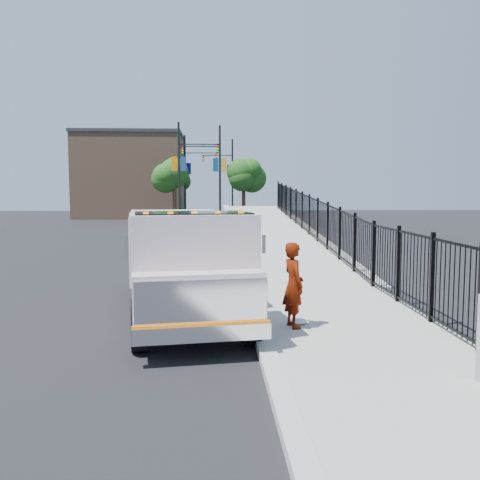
{
  "coord_description": "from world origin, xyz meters",
  "views": [
    {
      "loc": [
        -0.9,
        -10.55,
        2.85
      ],
      "look_at": [
        -0.27,
        2.0,
        1.64
      ],
      "focal_mm": 40.0,
      "sensor_mm": 36.0,
      "label": 1
    }
  ],
  "objects": [
    {
      "name": "ground",
      "position": [
        0.0,
        0.0,
        0.0
      ],
      "size": [
        120.0,
        120.0,
        0.0
      ],
      "primitive_type": "plane",
      "color": "black",
      "rests_on": "ground"
    },
    {
      "name": "sidewalk",
      "position": [
        1.93,
        -2.0,
        0.06
      ],
      "size": [
        3.55,
        12.0,
        0.12
      ],
      "primitive_type": "cube",
      "color": "#9E998E",
      "rests_on": "ground"
    },
    {
      "name": "curb",
      "position": [
        0.0,
        -2.0,
        0.08
      ],
      "size": [
        0.3,
        12.0,
        0.16
      ],
      "primitive_type": "cube",
      "color": "#ADAAA3",
      "rests_on": "ground"
    },
    {
      "name": "ramp",
      "position": [
        2.12,
        16.0,
        0.0
      ],
      "size": [
        3.95,
        24.06,
        3.19
      ],
      "primitive_type": "cube",
      "rotation": [
        0.06,
        0.0,
        0.0
      ],
      "color": "#9E998E",
      "rests_on": "ground"
    },
    {
      "name": "iron_fence",
      "position": [
        3.55,
        12.0,
        0.9
      ],
      "size": [
        0.1,
        28.0,
        1.8
      ],
      "primitive_type": "cube",
      "color": "black",
      "rests_on": "ground"
    },
    {
      "name": "truck",
      "position": [
        -1.58,
        1.27,
        1.37
      ],
      "size": [
        3.27,
        7.38,
        2.44
      ],
      "rotation": [
        0.0,
        0.0,
        0.15
      ],
      "color": "black",
      "rests_on": "ground"
    },
    {
      "name": "worker",
      "position": [
        0.67,
        -0.27,
        0.96
      ],
      "size": [
        0.55,
        0.7,
        1.69
      ],
      "primitive_type": "imported",
      "rotation": [
        0.0,
        0.0,
        1.83
      ],
      "color": "#541203",
      "rests_on": "sidewalk"
    },
    {
      "name": "debris",
      "position": [
        0.81,
        -0.0,
        0.17
      ],
      "size": [
        0.39,
        0.39,
        0.1
      ],
      "primitive_type": "ellipsoid",
      "color": "silver",
      "rests_on": "sidewalk"
    },
    {
      "name": "light_pole_0",
      "position": [
        -3.25,
        31.74,
        4.36
      ],
      "size": [
        3.77,
        0.22,
        8.0
      ],
      "color": "black",
      "rests_on": "ground"
    },
    {
      "name": "light_pole_1",
      "position": [
        -0.64,
        33.79,
        4.36
      ],
      "size": [
        3.78,
        0.22,
        8.0
      ],
      "color": "black",
      "rests_on": "ground"
    },
    {
      "name": "light_pole_2",
      "position": [
        -3.31,
        41.95,
        4.36
      ],
      "size": [
        3.77,
        0.22,
        8.0
      ],
      "color": "black",
      "rests_on": "ground"
    },
    {
      "name": "light_pole_3",
      "position": [
        0.83,
        45.8,
        4.36
      ],
      "size": [
        3.78,
        0.22,
        8.0
      ],
      "color": "black",
      "rests_on": "ground"
    },
    {
      "name": "tree_0",
      "position": [
        -4.13,
        34.67,
        3.95
      ],
      "size": [
        2.63,
        2.63,
        5.31
      ],
      "color": "#382314",
      "rests_on": "ground"
    },
    {
      "name": "tree_1",
      "position": [
        1.92,
        38.96,
        3.94
      ],
      "size": [
        2.5,
        2.5,
        5.25
      ],
      "color": "#382314",
      "rests_on": "ground"
    },
    {
      "name": "tree_2",
      "position": [
        -4.74,
        49.05,
        3.93
      ],
      "size": [
        2.45,
        2.45,
        5.22
      ],
      "color": "#382314",
      "rests_on": "ground"
    },
    {
      "name": "building",
      "position": [
        -9.0,
        44.0,
        4.0
      ],
      "size": [
        10.0,
        10.0,
        8.0
      ],
      "primitive_type": "cube",
      "color": "#8C664C",
      "rests_on": "ground"
    }
  ]
}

